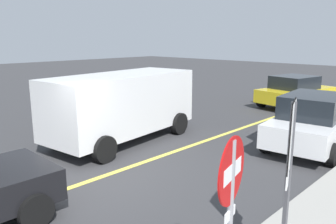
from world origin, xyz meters
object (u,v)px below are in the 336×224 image
at_px(car_yellow_far_lane, 295,91).
at_px(car_white_crossing, 314,120).
at_px(white_van, 123,103).
at_px(speed_limit_sign, 290,154).
at_px(stop_sign, 230,202).

height_order(car_yellow_far_lane, car_white_crossing, car_white_crossing).
bearing_deg(white_van, car_yellow_far_lane, -10.11).
bearing_deg(car_white_crossing, car_yellow_far_lane, 28.63).
bearing_deg(white_van, speed_limit_sign, -109.71).
relative_size(stop_sign, car_white_crossing, 0.50).
distance_m(stop_sign, car_yellow_far_lane, 14.18).
height_order(white_van, car_white_crossing, white_van).
xyz_separation_m(speed_limit_sign, car_white_crossing, (6.12, 1.95, -0.93)).
relative_size(car_yellow_far_lane, car_white_crossing, 0.92).
distance_m(stop_sign, white_van, 7.76).
bearing_deg(speed_limit_sign, car_yellow_far_lane, 23.14).
height_order(stop_sign, white_van, stop_sign).
bearing_deg(stop_sign, car_yellow_far_lane, 20.86).
xyz_separation_m(white_van, car_yellow_far_lane, (9.35, -1.67, -0.49)).
relative_size(speed_limit_sign, car_white_crossing, 0.54).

